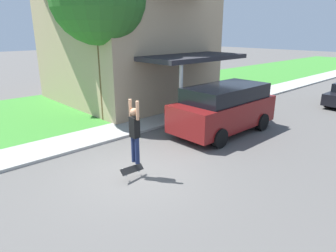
% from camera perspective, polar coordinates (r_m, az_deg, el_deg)
% --- Properties ---
extents(ground_plane, '(120.00, 120.00, 0.00)m').
position_cam_1_polar(ground_plane, '(9.15, -6.55, -8.90)').
color(ground_plane, '#54514F').
extents(lawn, '(10.00, 80.00, 0.08)m').
position_cam_1_polar(lawn, '(18.63, -6.49, 5.14)').
color(lawn, '#387F2D').
rests_on(lawn, ground_plane).
extents(sidewalk, '(1.80, 80.00, 0.10)m').
position_cam_1_polar(sidewalk, '(15.41, 3.36, 2.57)').
color(sidewalk, '#9E9E99').
rests_on(sidewalk, ground_plane).
extents(house, '(11.23, 8.11, 8.17)m').
position_cam_1_polar(house, '(18.36, -8.19, 18.38)').
color(house, tan).
rests_on(house, lawn).
extents(suv_parked, '(2.17, 4.72, 1.97)m').
position_cam_1_polar(suv_parked, '(12.50, 10.64, 3.41)').
color(suv_parked, maroon).
rests_on(suv_parked, ground_plane).
extents(skateboarder, '(0.41, 0.21, 1.83)m').
position_cam_1_polar(skateboarder, '(8.34, -6.36, -1.04)').
color(skateboarder, '#192347').
rests_on(skateboarder, ground_plane).
extents(skateboard, '(0.26, 0.79, 0.27)m').
position_cam_1_polar(skateboard, '(8.71, -6.88, -8.23)').
color(skateboard, black).
rests_on(skateboard, ground_plane).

